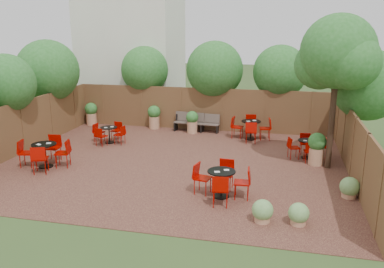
# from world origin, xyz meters

# --- Properties ---
(ground) EXTENTS (80.00, 80.00, 0.00)m
(ground) POSITION_xyz_m (0.00, 0.00, 0.00)
(ground) COLOR #354F23
(ground) RESTS_ON ground
(courtyard_paving) EXTENTS (12.00, 10.00, 0.02)m
(courtyard_paving) POSITION_xyz_m (0.00, 0.00, 0.01)
(courtyard_paving) COLOR #351815
(courtyard_paving) RESTS_ON ground
(fence_back) EXTENTS (12.00, 0.08, 2.00)m
(fence_back) POSITION_xyz_m (0.00, 5.00, 1.00)
(fence_back) COLOR #53331F
(fence_back) RESTS_ON ground
(fence_left) EXTENTS (0.08, 10.00, 2.00)m
(fence_left) POSITION_xyz_m (-6.00, 0.00, 1.00)
(fence_left) COLOR #53331F
(fence_left) RESTS_ON ground
(fence_right) EXTENTS (0.08, 10.00, 2.00)m
(fence_right) POSITION_xyz_m (6.00, 0.00, 1.00)
(fence_right) COLOR #53331F
(fence_right) RESTS_ON ground
(neighbour_building) EXTENTS (5.00, 4.00, 8.00)m
(neighbour_building) POSITION_xyz_m (-4.50, 8.00, 4.00)
(neighbour_building) COLOR silver
(neighbour_building) RESTS_ON ground
(overhang_foliage) EXTENTS (15.90, 10.88, 2.77)m
(overhang_foliage) POSITION_xyz_m (-1.90, 2.70, 2.77)
(overhang_foliage) COLOR #246520
(overhang_foliage) RESTS_ON ground
(courtyard_tree) EXTENTS (2.62, 2.52, 5.15)m
(courtyard_tree) POSITION_xyz_m (5.33, 0.74, 3.80)
(courtyard_tree) COLOR black
(courtyard_tree) RESTS_ON courtyard_paving
(park_bench_left) EXTENTS (1.44, 0.61, 0.86)m
(park_bench_left) POSITION_xyz_m (-0.50, 4.62, 0.46)
(park_bench_left) COLOR brown
(park_bench_left) RESTS_ON courtyard_paving
(park_bench_right) EXTENTS (1.37, 0.52, 0.83)m
(park_bench_right) POSITION_xyz_m (0.25, 4.62, 0.45)
(park_bench_right) COLOR brown
(park_bench_right) RESTS_ON courtyard_paving
(bistro_tables) EXTENTS (10.48, 7.97, 0.96)m
(bistro_tables) POSITION_xyz_m (0.19, 0.52, 0.47)
(bistro_tables) COLOR black
(bistro_tables) RESTS_ON courtyard_paving
(planters) EXTENTS (11.08, 4.32, 1.15)m
(planters) POSITION_xyz_m (-0.60, 3.54, 0.62)
(planters) COLOR tan
(planters) RESTS_ON courtyard_paving
(low_shrubs) EXTENTS (2.87, 2.59, 0.60)m
(low_shrubs) POSITION_xyz_m (4.50, -3.01, 0.30)
(low_shrubs) COLOR tan
(low_shrubs) RESTS_ON courtyard_paving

